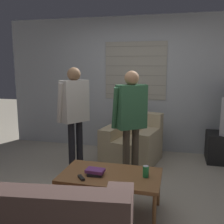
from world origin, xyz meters
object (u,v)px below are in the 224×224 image
Objects in this scene: soda_can at (146,171)px; spare_remote at (81,178)px; person_left_standing at (74,108)px; coffee_table at (111,177)px; armchair_beige at (132,142)px; person_right_standing at (131,114)px; book_stack at (95,172)px.

soda_can is 1.01× the size of spare_remote.
person_left_standing is 12.87× the size of soda_can.
spare_remote reaches higher than coffee_table.
person_right_standing is (0.12, -0.88, 0.67)m from armchair_beige.
person_left_standing reaches higher than coffee_table.
armchair_beige reaches higher than coffee_table.
armchair_beige is 8.34× the size of spare_remote.
spare_remote is (-0.35, -1.02, -0.52)m from person_right_standing.
person_left_standing reaches higher than soda_can.
spare_remote is (-0.66, -0.22, -0.05)m from soda_can.
person_left_standing is 1.03× the size of person_right_standing.
armchair_beige is 1.29m from person_left_standing.
soda_can is at bearing -22.34° from spare_remote.
coffee_table is at bearing 103.68° from armchair_beige.
armchair_beige is 1.70m from coffee_table.
book_stack is (-0.16, -0.06, 0.07)m from coffee_table.
person_left_standing is 12.99× the size of spare_remote.
armchair_beige is at bearing -10.08° from person_left_standing.
person_left_standing is (-0.80, 0.92, 0.60)m from coffee_table.
armchair_beige is 1.92m from spare_remote.
soda_can is at bearing 2.30° from coffee_table.
soda_can reaches higher than book_stack.
book_stack is at bearing -143.05° from person_right_standing.
person_left_standing is 1.57m from soda_can.
person_left_standing is at bearing 142.55° from soda_can.
armchair_beige is 5.00× the size of book_stack.
soda_can is (0.43, -1.68, 0.20)m from armchair_beige.
armchair_beige is 1.77m from book_stack.
armchair_beige is at bearing 91.53° from coffee_table.
book_stack is 1.67× the size of spare_remote.
coffee_table is at bearing -4.05° from spare_remote.
armchair_beige is at bearing 42.72° from spare_remote.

